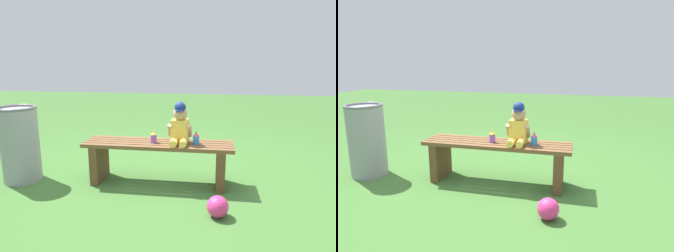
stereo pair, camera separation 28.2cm
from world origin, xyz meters
The scene contains 7 objects.
ground_plane centered at (0.00, 0.00, 0.00)m, with size 16.00×16.00×0.00m, color #3D6B2D.
park_bench centered at (0.00, 0.00, 0.28)m, with size 1.48×0.36×0.43m.
child_figure centered at (0.21, 0.01, 0.60)m, with size 0.23×0.27×0.40m.
sippy_cup_left centered at (-0.04, -0.02, 0.48)m, with size 0.06×0.06×0.12m.
sippy_cup_right centered at (0.38, -0.02, 0.48)m, with size 0.06×0.06×0.12m.
toy_ball centered at (0.58, -0.60, 0.09)m, with size 0.17×0.17×0.17m, color #E5337F.
trash_bin centered at (-1.40, -0.13, 0.39)m, with size 0.39×0.39×0.77m.
Camera 1 is at (0.50, -2.78, 1.23)m, focal length 31.64 mm.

